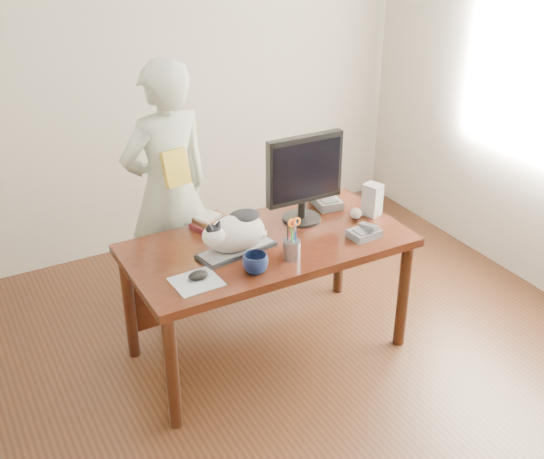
{
  "coord_description": "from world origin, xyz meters",
  "views": [
    {
      "loc": [
        -1.61,
        -2.37,
        2.6
      ],
      "look_at": [
        0.0,
        0.55,
        0.85
      ],
      "focal_mm": 45.0,
      "sensor_mm": 36.0,
      "label": 1
    }
  ],
  "objects_px": {
    "speaker": "(372,200)",
    "baseball": "(356,213)",
    "coffee_mug": "(255,263)",
    "phone": "(365,233)",
    "book_stack": "(210,222)",
    "desk": "(261,258)",
    "keyboard": "(236,250)",
    "person": "(168,191)",
    "calculator": "(327,202)",
    "cat": "(234,232)",
    "pen_cup": "(292,247)",
    "monitor": "(304,174)",
    "mouse": "(198,275)"
  },
  "relations": [
    {
      "from": "calculator",
      "to": "phone",
      "type": "bearing_deg",
      "value": -85.32
    },
    {
      "from": "calculator",
      "to": "book_stack",
      "type": "bearing_deg",
      "value": -178.78
    },
    {
      "from": "monitor",
      "to": "mouse",
      "type": "distance_m",
      "value": 0.91
    },
    {
      "from": "cat",
      "to": "coffee_mug",
      "type": "distance_m",
      "value": 0.25
    },
    {
      "from": "book_stack",
      "to": "person",
      "type": "height_order",
      "value": "person"
    },
    {
      "from": "keyboard",
      "to": "person",
      "type": "relative_size",
      "value": 0.28
    },
    {
      "from": "coffee_mug",
      "to": "speaker",
      "type": "height_order",
      "value": "speaker"
    },
    {
      "from": "keyboard",
      "to": "cat",
      "type": "height_order",
      "value": "cat"
    },
    {
      "from": "keyboard",
      "to": "phone",
      "type": "bearing_deg",
      "value": -24.95
    },
    {
      "from": "desk",
      "to": "keyboard",
      "type": "xyz_separation_m",
      "value": [
        -0.21,
        -0.1,
        0.16
      ]
    },
    {
      "from": "pen_cup",
      "to": "baseball",
      "type": "relative_size",
      "value": 3.46
    },
    {
      "from": "keyboard",
      "to": "speaker",
      "type": "height_order",
      "value": "speaker"
    },
    {
      "from": "speaker",
      "to": "baseball",
      "type": "height_order",
      "value": "speaker"
    },
    {
      "from": "keyboard",
      "to": "monitor",
      "type": "xyz_separation_m",
      "value": [
        0.51,
        0.14,
        0.29
      ]
    },
    {
      "from": "desk",
      "to": "baseball",
      "type": "distance_m",
      "value": 0.63
    },
    {
      "from": "pen_cup",
      "to": "person",
      "type": "bearing_deg",
      "value": 108.79
    },
    {
      "from": "phone",
      "to": "calculator",
      "type": "relative_size",
      "value": 0.83
    },
    {
      "from": "coffee_mug",
      "to": "phone",
      "type": "bearing_deg",
      "value": 3.66
    },
    {
      "from": "coffee_mug",
      "to": "cat",
      "type": "bearing_deg",
      "value": 91.33
    },
    {
      "from": "desk",
      "to": "phone",
      "type": "distance_m",
      "value": 0.62
    },
    {
      "from": "cat",
      "to": "pen_cup",
      "type": "xyz_separation_m",
      "value": [
        0.25,
        -0.2,
        -0.06
      ]
    },
    {
      "from": "speaker",
      "to": "person",
      "type": "height_order",
      "value": "person"
    },
    {
      "from": "speaker",
      "to": "coffee_mug",
      "type": "bearing_deg",
      "value": 175.44
    },
    {
      "from": "desk",
      "to": "phone",
      "type": "xyz_separation_m",
      "value": [
        0.51,
        -0.29,
        0.17
      ]
    },
    {
      "from": "mouse",
      "to": "speaker",
      "type": "bearing_deg",
      "value": 5.74
    },
    {
      "from": "mouse",
      "to": "baseball",
      "type": "bearing_deg",
      "value": 6.56
    },
    {
      "from": "pen_cup",
      "to": "phone",
      "type": "bearing_deg",
      "value": 1.08
    },
    {
      "from": "pen_cup",
      "to": "speaker",
      "type": "distance_m",
      "value": 0.73
    },
    {
      "from": "coffee_mug",
      "to": "phone",
      "type": "relative_size",
      "value": 0.76
    },
    {
      "from": "desk",
      "to": "book_stack",
      "type": "xyz_separation_m",
      "value": [
        -0.21,
        0.24,
        0.18
      ]
    },
    {
      "from": "speaker",
      "to": "baseball",
      "type": "xyz_separation_m",
      "value": [
        -0.12,
        -0.0,
        -0.07
      ]
    },
    {
      "from": "mouse",
      "to": "book_stack",
      "type": "distance_m",
      "value": 0.59
    },
    {
      "from": "desk",
      "to": "pen_cup",
      "type": "relative_size",
      "value": 6.66
    },
    {
      "from": "phone",
      "to": "person",
      "type": "bearing_deg",
      "value": 127.48
    },
    {
      "from": "monitor",
      "to": "mouse",
      "type": "bearing_deg",
      "value": -158.31
    },
    {
      "from": "person",
      "to": "desk",
      "type": "bearing_deg",
      "value": 104.52
    },
    {
      "from": "keyboard",
      "to": "baseball",
      "type": "relative_size",
      "value": 6.74
    },
    {
      "from": "monitor",
      "to": "coffee_mug",
      "type": "xyz_separation_m",
      "value": [
        -0.52,
        -0.38,
        -0.25
      ]
    },
    {
      "from": "desk",
      "to": "monitor",
      "type": "height_order",
      "value": "monitor"
    },
    {
      "from": "phone",
      "to": "book_stack",
      "type": "distance_m",
      "value": 0.9
    },
    {
      "from": "phone",
      "to": "monitor",
      "type": "bearing_deg",
      "value": 118.6
    },
    {
      "from": "monitor",
      "to": "person",
      "type": "bearing_deg",
      "value": 135.49
    },
    {
      "from": "baseball",
      "to": "person",
      "type": "relative_size",
      "value": 0.04
    },
    {
      "from": "monitor",
      "to": "mouse",
      "type": "xyz_separation_m",
      "value": [
        -0.81,
        -0.31,
        -0.28
      ]
    },
    {
      "from": "pen_cup",
      "to": "mouse",
      "type": "relative_size",
      "value": 2.16
    },
    {
      "from": "book_stack",
      "to": "cat",
      "type": "bearing_deg",
      "value": -109.4
    },
    {
      "from": "monitor",
      "to": "baseball",
      "type": "distance_m",
      "value": 0.42
    },
    {
      "from": "baseball",
      "to": "book_stack",
      "type": "xyz_separation_m",
      "value": [
        -0.81,
        0.32,
        -0.0
      ]
    },
    {
      "from": "desk",
      "to": "pen_cup",
      "type": "height_order",
      "value": "pen_cup"
    },
    {
      "from": "speaker",
      "to": "pen_cup",
      "type": "bearing_deg",
      "value": 177.71
    }
  ]
}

